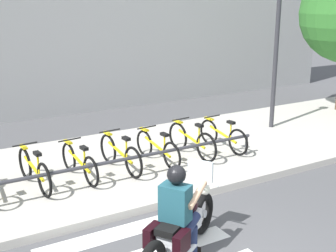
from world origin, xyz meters
The scene contains 12 objects.
sidewalk centered at (0.00, 4.17, 0.07)m, with size 24.00×4.40×0.15m, color #B7B2A8.
crosswalk_stripe_4 centered at (-0.59, 1.60, 0.00)m, with size 2.80×0.40×0.01m, color white.
motorcycle centered at (-0.19, 0.50, 0.47)m, with size 2.02×1.33×1.26m.
rider centered at (-0.26, 0.47, 0.84)m, with size 0.77×0.72×1.46m.
bicycle_2 centered at (-1.41, 3.69, 0.51)m, with size 0.48×1.66×0.78m.
bicycle_3 centered at (-0.53, 3.69, 0.49)m, with size 0.48×1.60×0.73m.
bicycle_4 centered at (0.35, 3.69, 0.51)m, with size 0.48×1.68×0.78m.
bicycle_5 centered at (1.23, 3.69, 0.49)m, with size 0.48×1.64×0.73m.
bicycle_6 centered at (2.10, 3.69, 0.51)m, with size 0.48×1.68×0.80m.
bicycle_7 centered at (2.98, 3.69, 0.49)m, with size 0.48×1.62×0.75m.
bike_rack centered at (-0.09, 3.14, 0.58)m, with size 6.74×0.07×0.49m.
street_lamp centered at (5.34, 4.57, 2.45)m, with size 0.28×0.28×4.00m.
Camera 1 is at (-3.23, -4.30, 3.58)m, focal length 48.09 mm.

